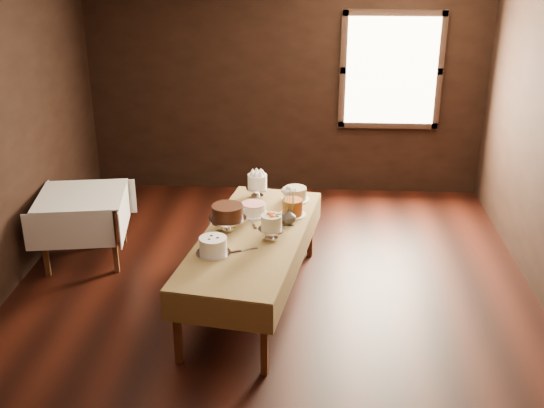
{
  "coord_description": "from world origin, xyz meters",
  "views": [
    {
      "loc": [
        0.33,
        -5.27,
        3.26
      ],
      "look_at": [
        0.0,
        0.2,
        0.95
      ],
      "focal_mm": 43.95,
      "sensor_mm": 36.0,
      "label": 1
    }
  ],
  "objects": [
    {
      "name": "display_table",
      "position": [
        -0.17,
        0.1,
        0.64
      ],
      "size": [
        1.23,
        2.35,
        0.69
      ],
      "rotation": [
        0.0,
        0.0,
        -0.16
      ],
      "color": "#452513",
      "rests_on": "ground"
    },
    {
      "name": "cake_server_a",
      "position": [
        -0.17,
        -0.21,
        0.7
      ],
      "size": [
        0.23,
        0.12,
        0.01
      ],
      "primitive_type": "cube",
      "rotation": [
        0.0,
        0.0,
        0.42
      ],
      "color": "silver",
      "rests_on": "display_table"
    },
    {
      "name": "cake_server_d",
      "position": [
        0.12,
        0.29,
        0.7
      ],
      "size": [
        0.24,
        0.07,
        0.01
      ],
      "primitive_type": "cube",
      "rotation": [
        0.0,
        0.0,
        0.19
      ],
      "color": "silver",
      "rests_on": "display_table"
    },
    {
      "name": "side_table",
      "position": [
        -1.99,
        0.86,
        0.64
      ],
      "size": [
        0.99,
        0.99,
        0.72
      ],
      "rotation": [
        0.0,
        0.0,
        0.16
      ],
      "color": "#452513",
      "rests_on": "ground"
    },
    {
      "name": "cake_server_c",
      "position": [
        -0.2,
        0.37,
        0.7
      ],
      "size": [
        0.1,
        0.24,
        0.01
      ],
      "primitive_type": "cube",
      "rotation": [
        0.0,
        0.0,
        1.88
      ],
      "color": "silver",
      "rests_on": "display_table"
    },
    {
      "name": "cake_lattice",
      "position": [
        -0.2,
        0.54,
        0.74
      ],
      "size": [
        0.3,
        0.3,
        0.11
      ],
      "color": "white",
      "rests_on": "display_table"
    },
    {
      "name": "wall_back",
      "position": [
        0.0,
        3.0,
        1.4
      ],
      "size": [
        5.0,
        0.02,
        2.8
      ],
      "primitive_type": "cube",
      "color": "black",
      "rests_on": "ground"
    },
    {
      "name": "cake_chocolate",
      "position": [
        -0.4,
        0.19,
        0.81
      ],
      "size": [
        0.4,
        0.4,
        0.25
      ],
      "color": "silver",
      "rests_on": "display_table"
    },
    {
      "name": "wall_front",
      "position": [
        0.0,
        -3.0,
        1.4
      ],
      "size": [
        5.0,
        0.02,
        2.8
      ],
      "primitive_type": "cube",
      "color": "black",
      "rests_on": "ground"
    },
    {
      "name": "cake_flowers",
      "position": [
        0.01,
        0.01,
        0.8
      ],
      "size": [
        0.24,
        0.24,
        0.24
      ],
      "color": "silver",
      "rests_on": "display_table"
    },
    {
      "name": "cake_swirl",
      "position": [
        -0.47,
        -0.3,
        0.76
      ],
      "size": [
        0.3,
        0.3,
        0.15
      ],
      "color": "silver",
      "rests_on": "display_table"
    },
    {
      "name": "flower_bouquet",
      "position": [
        0.14,
        0.35,
        0.96
      ],
      "size": [
        0.14,
        0.14,
        0.2
      ],
      "primitive_type": null,
      "color": "white",
      "rests_on": "flower_vase"
    },
    {
      "name": "flower_vase",
      "position": [
        0.14,
        0.35,
        0.77
      ],
      "size": [
        0.2,
        0.2,
        0.15
      ],
      "primitive_type": "imported",
      "rotation": [
        0.0,
        0.0,
        5.49
      ],
      "color": "#2D2823",
      "rests_on": "display_table"
    },
    {
      "name": "cake_speckled",
      "position": [
        0.19,
        0.93,
        0.76
      ],
      "size": [
        0.28,
        0.28,
        0.13
      ],
      "color": "white",
      "rests_on": "display_table"
    },
    {
      "name": "floor",
      "position": [
        0.0,
        0.0,
        0.0
      ],
      "size": [
        5.0,
        6.0,
        0.01
      ],
      "primitive_type": "cube",
      "color": "black",
      "rests_on": "ground"
    },
    {
      "name": "cake_meringue",
      "position": [
        -0.2,
        0.99,
        0.81
      ],
      "size": [
        0.26,
        0.26,
        0.25
      ],
      "color": "silver",
      "rests_on": "display_table"
    },
    {
      "name": "cake_server_e",
      "position": [
        -0.44,
        -0.08,
        0.7
      ],
      "size": [
        0.21,
        0.16,
        0.01
      ],
      "primitive_type": "cube",
      "rotation": [
        0.0,
        0.0,
        -0.6
      ],
      "color": "silver",
      "rests_on": "display_table"
    },
    {
      "name": "window",
      "position": [
        1.3,
        2.94,
        1.6
      ],
      "size": [
        1.1,
        0.05,
        1.3
      ],
      "primitive_type": "cube",
      "color": "#FFEABF",
      "rests_on": "wall_back"
    },
    {
      "name": "cake_caramel",
      "position": [
        0.17,
        0.54,
        0.77
      ],
      "size": [
        0.26,
        0.26,
        0.16
      ],
      "color": "white",
      "rests_on": "display_table"
    }
  ]
}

